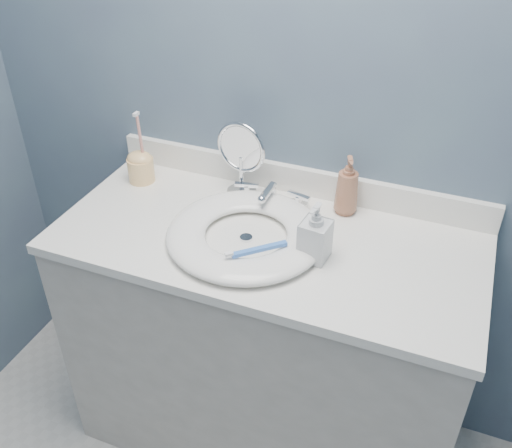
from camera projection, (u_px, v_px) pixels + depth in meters
The scene contains 12 objects.
back_wall at pixel (302, 96), 1.65m from camera, with size 2.20×0.02×2.40m, color #48556C.
vanity_cabinet at pixel (265, 348), 1.88m from camera, with size 1.20×0.55×0.85m, color beige.
countertop at pixel (266, 241), 1.63m from camera, with size 1.22×0.57×0.03m, color white.
backsplash at pixel (296, 180), 1.79m from camera, with size 1.22×0.02×0.09m, color white.
basin at pixel (246, 234), 1.60m from camera, with size 0.45×0.45×0.04m, color white, non-canonical shape.
drain at pixel (246, 238), 1.61m from camera, with size 0.04×0.04×0.01m, color silver.
faucet at pixel (271, 196), 1.75m from camera, with size 0.25×0.13×0.07m.
makeup_mirror at pixel (241, 156), 1.74m from camera, with size 0.17×0.09×0.25m.
soap_bottle_amber at pixel (347, 185), 1.67m from camera, with size 0.07×0.07×0.18m, color #9C6246.
soap_bottle_clear at pixel (315, 232), 1.50m from camera, with size 0.08×0.08×0.17m, color silver.
toothbrush_holder at pixel (141, 165), 1.85m from camera, with size 0.09×0.09×0.25m.
toothbrush_lying at pixel (257, 250), 1.50m from camera, with size 0.14×0.13×0.02m.
Camera 1 is at (0.46, -0.25, 1.84)m, focal length 40.00 mm.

